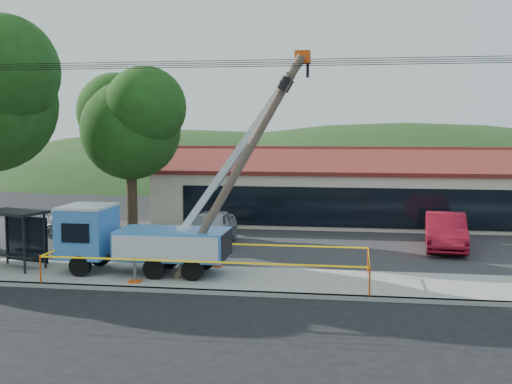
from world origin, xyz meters
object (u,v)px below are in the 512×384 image
at_px(bus_shelter, 18,226).
at_px(car_silver, 211,247).
at_px(utility_truck, 140,237).
at_px(leaning_pole, 244,158).
at_px(car_red, 445,251).
at_px(car_white, 82,239).

height_order(bus_shelter, car_silver, bus_shelter).
relative_size(utility_truck, leaning_pole, 1.17).
height_order(bus_shelter, car_red, bus_shelter).
relative_size(utility_truck, car_silver, 1.98).
height_order(leaning_pole, car_white, leaning_pole).
bearing_deg(car_silver, bus_shelter, -135.54).
bearing_deg(bus_shelter, leaning_pole, 11.57).
bearing_deg(bus_shelter, car_silver, 60.28).
height_order(leaning_pole, car_silver, leaning_pole).
distance_m(utility_truck, car_silver, 6.81).
distance_m(leaning_pole, car_white, 13.73).
xyz_separation_m(leaning_pole, car_silver, (-2.90, 7.09, -4.68)).
relative_size(bus_shelter, car_red, 0.53).
bearing_deg(utility_truck, bus_shelter, 179.05).
distance_m(leaning_pole, car_silver, 8.97).
bearing_deg(leaning_pole, car_red, 43.12).
height_order(leaning_pole, car_red, leaning_pole).
xyz_separation_m(bus_shelter, car_silver, (6.50, 6.41, -1.86)).
bearing_deg(leaning_pole, utility_truck, 172.03).
xyz_separation_m(leaning_pole, car_white, (-10.02, 8.14, -4.68)).
bearing_deg(car_red, leaning_pole, -132.27).
xyz_separation_m(leaning_pole, bus_shelter, (-9.40, 0.68, -2.81)).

